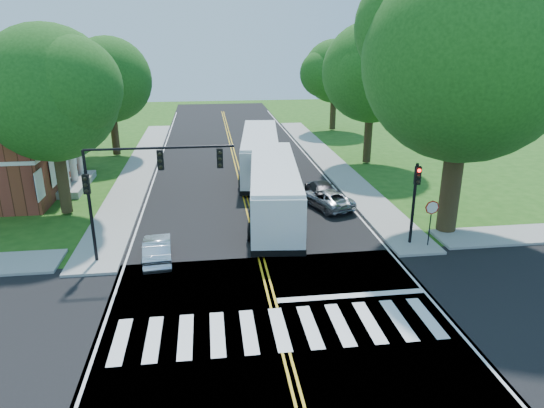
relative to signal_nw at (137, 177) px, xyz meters
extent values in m
plane|color=#1F4F13|center=(5.86, -6.43, -4.38)|extent=(140.00, 140.00, 0.00)
cube|color=black|center=(5.86, 11.57, -4.37)|extent=(14.00, 96.00, 0.01)
cube|color=black|center=(5.86, -6.43, -4.37)|extent=(60.00, 12.00, 0.01)
cube|color=gold|center=(5.86, 15.57, -4.36)|extent=(0.36, 70.00, 0.01)
cube|color=silver|center=(-0.94, 15.57, -4.36)|extent=(0.12, 70.00, 0.01)
cube|color=silver|center=(12.66, 15.57, -4.36)|extent=(0.12, 70.00, 0.01)
cube|color=silver|center=(5.86, -6.93, -4.36)|extent=(12.60, 3.00, 0.01)
cube|color=silver|center=(9.36, -4.83, -4.36)|extent=(6.60, 0.40, 0.01)
cube|color=gray|center=(-2.44, 18.57, -4.30)|extent=(2.60, 40.00, 0.15)
cube|color=gray|center=(14.16, 18.57, -4.30)|extent=(2.60, 40.00, 0.15)
cylinder|color=black|center=(16.86, 1.57, -1.23)|extent=(1.10, 1.10, 6.00)
sphere|color=#286A1F|center=(16.86, 1.57, 5.28)|extent=(10.80, 10.80, 10.80)
cylinder|color=black|center=(-5.64, 7.57, -1.83)|extent=(0.70, 0.70, 4.80)
sphere|color=#286A1F|center=(-5.64, 7.57, 3.17)|extent=(8.00, 8.00, 8.00)
cylinder|color=black|center=(-5.14, 23.57, -2.03)|extent=(0.70, 0.70, 4.40)
sphere|color=#286A1F|center=(-5.14, 23.57, 2.64)|extent=(7.60, 7.60, 7.60)
cylinder|color=black|center=(17.36, 17.57, -1.73)|extent=(0.70, 0.70, 5.00)
sphere|color=#286A1F|center=(17.36, 17.57, 3.50)|extent=(8.40, 8.40, 8.40)
cylinder|color=black|center=(18.36, 33.57, -2.03)|extent=(0.70, 0.70, 4.40)
sphere|color=#286A1F|center=(18.36, 33.57, 2.51)|extent=(7.20, 7.20, 7.20)
cube|color=silver|center=(-6.54, 13.57, 0.02)|extent=(1.40, 6.00, 0.45)
cube|color=gray|center=(-6.54, 13.57, -4.13)|extent=(1.80, 6.00, 0.50)
cylinder|color=silver|center=(-6.54, 11.37, -2.28)|extent=(0.50, 0.50, 4.20)
cylinder|color=silver|center=(-6.54, 13.57, -2.28)|extent=(0.50, 0.50, 4.20)
cylinder|color=silver|center=(-6.54, 15.77, -2.28)|extent=(0.50, 0.50, 4.20)
cylinder|color=black|center=(-2.34, 0.07, -1.93)|extent=(0.16, 0.16, 4.60)
cube|color=black|center=(-2.34, -0.08, -0.23)|extent=(0.30, 0.22, 0.95)
sphere|color=black|center=(-2.34, -0.22, 0.07)|extent=(0.18, 0.18, 0.18)
cylinder|color=black|center=(1.16, 0.07, 1.37)|extent=(7.00, 0.12, 0.12)
cube|color=black|center=(1.16, -0.08, 0.82)|extent=(0.30, 0.22, 0.95)
cube|color=black|center=(3.96, -0.08, 0.82)|extent=(0.30, 0.22, 0.95)
cylinder|color=black|center=(14.06, 0.07, -2.03)|extent=(0.16, 0.16, 4.40)
cube|color=black|center=(14.06, -0.08, -0.43)|extent=(0.30, 0.22, 0.95)
sphere|color=#FF0A05|center=(14.06, -0.22, -0.13)|extent=(0.18, 0.18, 0.18)
cylinder|color=black|center=(14.86, -0.43, -3.13)|extent=(0.06, 0.06, 2.20)
cylinder|color=#A50A07|center=(14.86, -0.46, -2.08)|extent=(0.76, 0.04, 0.76)
cube|color=silver|center=(7.36, 5.53, -2.68)|extent=(4.07, 13.07, 3.00)
cube|color=black|center=(7.36, 5.53, -2.13)|extent=(4.05, 12.18, 1.03)
cube|color=black|center=(8.02, 11.98, -2.30)|extent=(2.66, 0.37, 1.74)
cube|color=orange|center=(8.02, 11.98, -1.32)|extent=(1.85, 0.29, 0.35)
cube|color=black|center=(7.36, 5.53, -4.01)|extent=(4.13, 13.17, 0.33)
cube|color=silver|center=(7.36, 5.53, -1.12)|extent=(3.97, 12.68, 0.24)
cylinder|color=black|center=(9.20, 9.61, -3.84)|extent=(0.45, 1.08, 1.05)
cylinder|color=black|center=(6.38, 9.90, -3.84)|extent=(0.45, 1.08, 1.05)
cylinder|color=black|center=(8.37, 1.49, -3.84)|extent=(0.45, 1.08, 1.05)
cylinder|color=black|center=(5.55, 1.78, -3.84)|extent=(0.45, 1.08, 1.05)
cube|color=silver|center=(7.61, 15.45, -2.68)|extent=(4.23, 13.10, 3.00)
cube|color=black|center=(7.61, 15.45, -2.13)|extent=(4.19, 12.21, 1.04)
cube|color=black|center=(8.35, 21.89, -2.30)|extent=(2.66, 0.40, 1.74)
cube|color=orange|center=(8.35, 21.89, -1.31)|extent=(1.85, 0.31, 0.35)
cube|color=black|center=(7.61, 15.45, -4.01)|extent=(4.29, 13.20, 0.33)
cube|color=silver|center=(7.61, 15.45, -1.12)|extent=(4.13, 12.71, 0.24)
cylinder|color=black|center=(9.50, 19.51, -3.84)|extent=(0.47, 1.08, 1.05)
cylinder|color=black|center=(6.68, 19.84, -3.84)|extent=(0.47, 1.08, 1.05)
cylinder|color=black|center=(8.57, 11.39, -3.84)|extent=(0.47, 1.08, 1.05)
cylinder|color=black|center=(5.75, 11.71, -3.84)|extent=(0.47, 1.08, 1.05)
imported|color=silver|center=(0.67, -0.15, -3.74)|extent=(1.65, 3.92, 1.26)
imported|color=#A2A4A9|center=(11.00, 6.62, -3.75)|extent=(3.38, 4.85, 1.23)
imported|color=black|center=(11.07, 8.46, -3.73)|extent=(2.01, 4.49, 1.28)
camera|label=1|loc=(3.40, -22.87, 6.37)|focal=32.00mm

